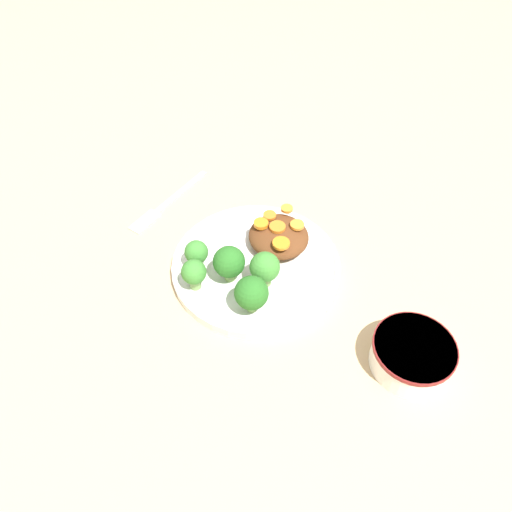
{
  "coord_description": "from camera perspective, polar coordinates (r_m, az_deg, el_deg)",
  "views": [
    {
      "loc": [
        0.44,
        -0.23,
        0.58
      ],
      "look_at": [
        0.0,
        0.0,
        0.03
      ],
      "focal_mm": 35.0,
      "sensor_mm": 36.0,
      "label": 1
    }
  ],
  "objects": [
    {
      "name": "carrot_slice_4",
      "position": [
        0.79,
        3.54,
        5.42
      ],
      "size": [
        0.02,
        0.02,
        0.0
      ],
      "primitive_type": "cylinder",
      "color": "orange",
      "rests_on": "stew_mound"
    },
    {
      "name": "broccoli_floret_3",
      "position": [
        0.67,
        -0.53,
        -4.28
      ],
      "size": [
        0.05,
        0.05,
        0.06
      ],
      "color": "#759E51",
      "rests_on": "plate"
    },
    {
      "name": "carrot_slice_2",
      "position": [
        0.76,
        0.57,
        3.72
      ],
      "size": [
        0.02,
        0.02,
        0.01
      ],
      "primitive_type": "cylinder",
      "color": "orange",
      "rests_on": "stew_mound"
    },
    {
      "name": "fork",
      "position": [
        0.88,
        -10.54,
        5.68
      ],
      "size": [
        0.1,
        0.17,
        0.01
      ],
      "rotation": [
        0.0,
        0.0,
        5.19
      ],
      "color": "#B3B3B3",
      "rests_on": "ground_plane"
    },
    {
      "name": "dip_bowl",
      "position": [
        0.68,
        17.42,
        -10.62
      ],
      "size": [
        0.11,
        0.11,
        0.04
      ],
      "color": "white",
      "rests_on": "ground_plane"
    },
    {
      "name": "carrot_slice_3",
      "position": [
        0.73,
        2.89,
        1.46
      ],
      "size": [
        0.03,
        0.03,
        0.0
      ],
      "primitive_type": "cylinder",
      "color": "orange",
      "rests_on": "stew_mound"
    },
    {
      "name": "broccoli_floret_0",
      "position": [
        0.71,
        -3.1,
        -0.75
      ],
      "size": [
        0.05,
        0.05,
        0.06
      ],
      "color": "#759E51",
      "rests_on": "plate"
    },
    {
      "name": "plate",
      "position": [
        0.76,
        0.0,
        -1.02
      ],
      "size": [
        0.26,
        0.26,
        0.02
      ],
      "color": "silver",
      "rests_on": "ground_plane"
    },
    {
      "name": "ground_plane",
      "position": [
        0.77,
        0.0,
        -1.52
      ],
      "size": [
        4.0,
        4.0,
        0.0
      ],
      "primitive_type": "plane",
      "color": "tan"
    },
    {
      "name": "stew_mound",
      "position": [
        0.77,
        2.6,
        2.26
      ],
      "size": [
        0.09,
        0.09,
        0.04
      ],
      "primitive_type": "ellipsoid",
      "color": "#5B3319",
      "rests_on": "plate"
    },
    {
      "name": "carrot_slice_0",
      "position": [
        0.75,
        2.47,
        3.33
      ],
      "size": [
        0.02,
        0.02,
        0.01
      ],
      "primitive_type": "cylinder",
      "color": "orange",
      "rests_on": "stew_mound"
    },
    {
      "name": "broccoli_floret_4",
      "position": [
        0.71,
        -7.08,
        -2.0
      ],
      "size": [
        0.04,
        0.04,
        0.05
      ],
      "color": "#7FA85B",
      "rests_on": "plate"
    },
    {
      "name": "carrot_slice_5",
      "position": [
        0.77,
        1.57,
        4.67
      ],
      "size": [
        0.02,
        0.02,
        0.0
      ],
      "primitive_type": "cylinder",
      "color": "orange",
      "rests_on": "stew_mound"
    },
    {
      "name": "carrot_slice_1",
      "position": [
        0.76,
        4.72,
        3.55
      ],
      "size": [
        0.02,
        0.02,
        0.0
      ],
      "primitive_type": "cylinder",
      "color": "orange",
      "rests_on": "stew_mound"
    },
    {
      "name": "broccoli_floret_1",
      "position": [
        0.74,
        -6.83,
        0.38
      ],
      "size": [
        0.04,
        0.04,
        0.05
      ],
      "color": "#7FA85B",
      "rests_on": "plate"
    },
    {
      "name": "broccoli_floret_2",
      "position": [
        0.71,
        1.01,
        -1.37
      ],
      "size": [
        0.04,
        0.04,
        0.06
      ],
      "color": "#759E51",
      "rests_on": "plate"
    }
  ]
}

